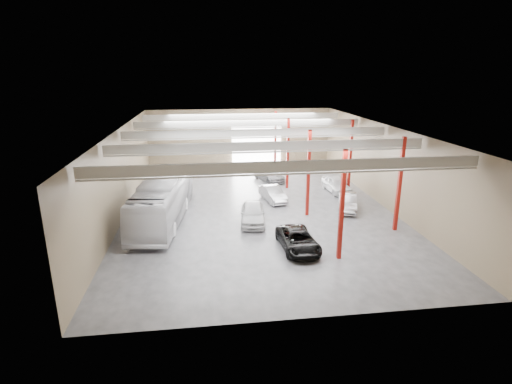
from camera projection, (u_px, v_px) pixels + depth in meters
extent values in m
cube|color=#46464B|center=(258.00, 209.00, 34.30)|extent=(22.00, 32.00, 0.01)
cube|color=#B0AFAB|center=(258.00, 127.00, 32.25)|extent=(22.00, 32.00, 0.12)
cube|color=brown|center=(240.00, 138.00, 48.45)|extent=(22.00, 0.12, 7.00)
cube|color=brown|center=(306.00, 252.00, 18.11)|extent=(22.00, 0.12, 7.00)
cube|color=brown|center=(122.00, 174.00, 31.90)|extent=(0.12, 32.00, 7.00)
cube|color=brown|center=(383.00, 165.00, 34.66)|extent=(0.12, 32.00, 7.00)
cube|color=white|center=(257.00, 146.00, 48.85)|extent=(6.00, 0.20, 5.00)
cube|color=maroon|center=(342.00, 206.00, 24.27)|extent=(0.25, 0.25, 7.00)
cube|color=maroon|center=(308.00, 174.00, 31.86)|extent=(0.25, 0.25, 7.00)
cube|color=maroon|center=(288.00, 154.00, 39.44)|extent=(0.25, 0.25, 7.00)
cube|color=maroon|center=(275.00, 142.00, 46.08)|extent=(0.25, 0.25, 7.00)
cube|color=maroon|center=(399.00, 185.00, 28.78)|extent=(0.25, 0.25, 7.00)
cube|color=maroon|center=(350.00, 156.00, 38.26)|extent=(0.25, 0.25, 7.00)
cube|color=beige|center=(289.00, 166.00, 21.01)|extent=(21.60, 0.15, 0.60)
cube|color=beige|center=(289.00, 174.00, 21.12)|extent=(21.60, 0.10, 0.10)
cube|color=beige|center=(270.00, 146.00, 26.70)|extent=(21.60, 0.15, 0.60)
cube|color=beige|center=(270.00, 152.00, 26.81)|extent=(21.60, 0.10, 0.10)
cube|color=beige|center=(258.00, 133.00, 32.39)|extent=(21.60, 0.15, 0.60)
cube|color=beige|center=(258.00, 138.00, 32.50)|extent=(21.60, 0.10, 0.10)
cube|color=beige|center=(249.00, 123.00, 38.07)|extent=(21.60, 0.15, 0.60)
cube|color=beige|center=(249.00, 128.00, 38.19)|extent=(21.60, 0.10, 0.10)
cube|color=beige|center=(243.00, 117.00, 43.76)|extent=(21.60, 0.15, 0.60)
cube|color=beige|center=(243.00, 120.00, 43.88)|extent=(21.60, 0.10, 0.10)
imported|color=silver|center=(163.00, 199.00, 31.18)|extent=(4.33, 12.73, 3.48)
imported|color=black|center=(298.00, 240.00, 26.35)|extent=(2.42, 4.86, 1.32)
imported|color=silver|center=(253.00, 213.00, 30.95)|extent=(2.37, 4.81, 1.58)
imported|color=#A5A5A9|center=(273.00, 194.00, 36.22)|extent=(2.17, 4.26, 1.34)
imported|color=gray|center=(269.00, 174.00, 42.94)|extent=(3.38, 5.05, 1.36)
imported|color=#A0A0A5|center=(347.00, 202.00, 33.86)|extent=(2.78, 4.51, 1.40)
imported|color=white|center=(336.00, 184.00, 38.92)|extent=(2.12, 4.57, 1.52)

